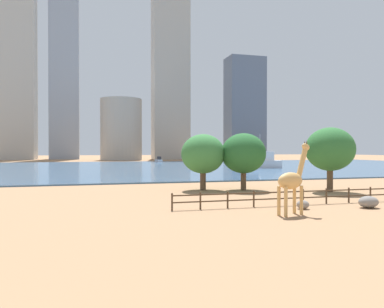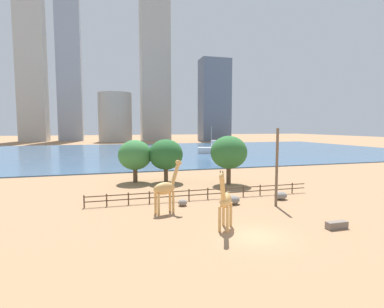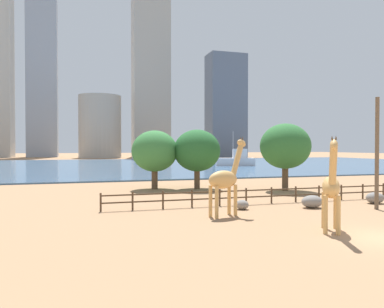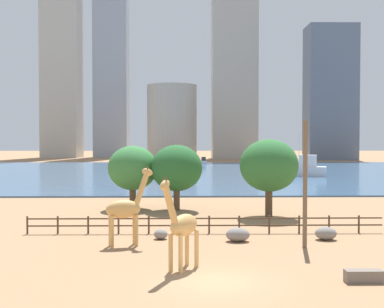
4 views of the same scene
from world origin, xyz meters
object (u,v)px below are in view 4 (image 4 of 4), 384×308
(utility_pole, at_px, (305,184))
(boulder_small, at_px, (238,235))
(feeding_trough, at_px, (364,276))
(tree_left_large, at_px, (177,168))
(tree_center_broad, at_px, (269,166))
(giraffe_tall, at_px, (126,209))
(giraffe_companion, at_px, (182,225))
(boulder_by_pole, at_px, (326,233))
(boat_sailboat, at_px, (203,161))
(boulder_near_fence, at_px, (161,234))
(tree_right_tall, at_px, (133,168))
(boat_ferry, at_px, (303,169))

(utility_pole, distance_m, boulder_small, 5.74)
(feeding_trough, xyz_separation_m, tree_left_large, (-9.34, 23.84, 3.81))
(tree_center_broad, bearing_deg, giraffe_tall, -134.45)
(utility_pole, bearing_deg, boulder_small, 154.46)
(giraffe_companion, distance_m, boulder_by_pole, 12.53)
(tree_left_large, xyz_separation_m, boat_sailboat, (6.24, 87.57, -3.26))
(boulder_near_fence, distance_m, feeding_trough, 14.51)
(boulder_near_fence, bearing_deg, tree_right_tall, 103.30)
(boulder_near_fence, distance_m, tree_left_large, 14.11)
(boulder_small, bearing_deg, giraffe_tall, -170.80)
(boulder_by_pole, bearing_deg, boat_ferry, 77.55)
(boulder_by_pole, distance_m, tree_right_tall, 21.53)
(tree_left_large, height_order, boat_sailboat, tree_left_large)
(feeding_trough, xyz_separation_m, tree_center_broad, (-1.07, 19.76, 4.27))
(boulder_small, height_order, tree_right_tall, tree_right_tall)
(giraffe_companion, xyz_separation_m, tree_right_tall, (-4.97, 22.69, 1.67))
(tree_right_tall, bearing_deg, boat_sailboat, 82.99)
(tree_center_broad, distance_m, boat_sailboat, 91.75)
(giraffe_tall, relative_size, utility_pole, 0.64)
(utility_pole, bearing_deg, boulder_near_fence, 163.23)
(boulder_small, height_order, tree_left_large, tree_left_large)
(tree_center_broad, xyz_separation_m, tree_right_tall, (-12.67, 5.25, -0.52))
(boulder_by_pole, distance_m, feeding_trough, 9.88)
(boulder_near_fence, height_order, boulder_by_pole, boulder_by_pole)
(tree_left_large, distance_m, tree_right_tall, 4.55)
(boulder_by_pole, height_order, boat_ferry, boat_ferry)
(boulder_near_fence, bearing_deg, boat_sailboat, 85.96)
(giraffe_companion, height_order, boat_ferry, boat_ferry)
(giraffe_companion, xyz_separation_m, tree_center_broad, (7.69, 17.43, 2.19))
(utility_pole, height_order, boulder_by_pole, utility_pole)
(boat_ferry, bearing_deg, feeding_trough, 94.19)
(boat_sailboat, bearing_deg, giraffe_companion, 172.05)
(utility_pole, bearing_deg, tree_center_broad, 90.51)
(boulder_near_fence, bearing_deg, tree_center_broad, 45.93)
(utility_pole, xyz_separation_m, boulder_small, (-4.05, 1.94, -3.58))
(tree_right_tall, bearing_deg, utility_pole, -53.93)
(tree_right_tall, bearing_deg, giraffe_tall, -85.45)
(boat_ferry, bearing_deg, boulder_near_fence, 82.52)
(boulder_near_fence, bearing_deg, tree_left_large, 86.17)
(giraffe_tall, distance_m, boat_ferry, 62.60)
(tree_right_tall, height_order, boat_sailboat, tree_right_tall)
(giraffe_companion, bearing_deg, tree_center_broad, -170.65)
(boulder_by_pole, xyz_separation_m, boat_sailboat, (-4.20, 101.59, 0.40))
(giraffe_companion, distance_m, boulder_small, 8.24)
(tree_left_large, bearing_deg, boulder_by_pole, -53.35)
(tree_left_large, relative_size, boat_sailboat, 1.43)
(giraffe_companion, xyz_separation_m, boat_sailboat, (5.65, 109.09, -1.52))
(feeding_trough, bearing_deg, giraffe_tall, 146.48)
(giraffe_companion, xyz_separation_m, boulder_near_fence, (-1.49, 7.95, -2.03))
(giraffe_tall, distance_m, tree_center_broad, 16.32)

